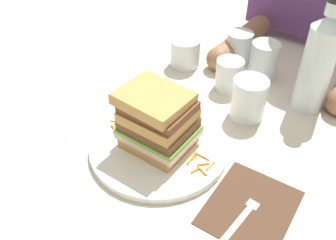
{
  "coord_description": "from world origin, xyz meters",
  "views": [
    {
      "loc": [
        0.33,
        -0.42,
        0.51
      ],
      "look_at": [
        0.01,
        0.02,
        0.05
      ],
      "focal_mm": 39.54,
      "sensor_mm": 36.0,
      "label": 1
    }
  ],
  "objects": [
    {
      "name": "carrot_shred_1",
      "position": [
        -0.09,
        0.01,
        0.02
      ],
      "size": [
        0.02,
        0.02,
        0.0
      ],
      "primitive_type": "cylinder",
      "rotation": [
        0.0,
        1.57,
        2.51
      ],
      "color": "orange",
      "rests_on": "main_plate"
    },
    {
      "name": "carrot_shred_7",
      "position": [
        0.08,
        -0.01,
        0.02
      ],
      "size": [
        0.01,
        0.03,
        0.0
      ],
      "primitive_type": "cylinder",
      "rotation": [
        0.0,
        1.57,
        4.82
      ],
      "color": "orange",
      "rests_on": "main_plate"
    },
    {
      "name": "empty_tumbler_3",
      "position": [
        0.01,
        0.26,
        0.04
      ],
      "size": [
        0.06,
        0.06,
        0.08
      ],
      "primitive_type": "cylinder",
      "color": "silver",
      "rests_on": "ground_plane"
    },
    {
      "name": "carrot_shred_5",
      "position": [
        -0.07,
        -0.01,
        0.02
      ],
      "size": [
        0.02,
        0.02,
        0.0
      ],
      "primitive_type": "cylinder",
      "rotation": [
        0.0,
        1.57,
        0.53
      ],
      "color": "orange",
      "rests_on": "main_plate"
    },
    {
      "name": "carrot_shred_3",
      "position": [
        -0.09,
        -0.03,
        0.02
      ],
      "size": [
        0.02,
        0.01,
        0.0
      ],
      "primitive_type": "cylinder",
      "rotation": [
        0.0,
        1.57,
        5.55
      ],
      "color": "orange",
      "rests_on": "main_plate"
    },
    {
      "name": "carrot_shred_11",
      "position": [
        0.1,
        -0.03,
        0.02
      ],
      "size": [
        0.01,
        0.02,
        0.0
      ],
      "primitive_type": "cylinder",
      "rotation": [
        0.0,
        1.57,
        4.42
      ],
      "color": "orange",
      "rests_on": "main_plate"
    },
    {
      "name": "carrot_shred_10",
      "position": [
        0.11,
        -0.02,
        0.02
      ],
      "size": [
        0.03,
        0.01,
        0.0
      ],
      "primitive_type": "cylinder",
      "rotation": [
        0.0,
        1.57,
        2.78
      ],
      "color": "orange",
      "rests_on": "main_plate"
    },
    {
      "name": "empty_tumbler_0",
      "position": [
        -0.13,
        0.28,
        0.04
      ],
      "size": [
        0.08,
        0.08,
        0.07
      ],
      "primitive_type": "cylinder",
      "color": "silver",
      "rests_on": "ground_plane"
    },
    {
      "name": "fork",
      "position": [
        0.21,
        -0.05,
        0.0
      ],
      "size": [
        0.03,
        0.17,
        0.0
      ],
      "color": "silver",
      "rests_on": "napkin_dark"
    },
    {
      "name": "carrot_shred_2",
      "position": [
        -0.11,
        -0.01,
        0.02
      ],
      "size": [
        0.03,
        0.01,
        0.0
      ],
      "primitive_type": "cylinder",
      "rotation": [
        0.0,
        1.57,
        3.62
      ],
      "color": "orange",
      "rests_on": "main_plate"
    },
    {
      "name": "empty_tumbler_1",
      "position": [
        0.05,
        0.35,
        0.05
      ],
      "size": [
        0.07,
        0.07,
        0.09
      ],
      "primitive_type": "cylinder",
      "color": "silver",
      "rests_on": "ground_plane"
    },
    {
      "name": "juice_glass",
      "position": [
        0.09,
        0.19,
        0.04
      ],
      "size": [
        0.07,
        0.07,
        0.09
      ],
      "color": "white",
      "rests_on": "ground_plane"
    },
    {
      "name": "sandwich",
      "position": [
        0.01,
        -0.01,
        0.07
      ],
      "size": [
        0.13,
        0.11,
        0.12
      ],
      "color": "tan",
      "rests_on": "main_plate"
    },
    {
      "name": "knife",
      "position": [
        -0.17,
        -0.01,
        0.0
      ],
      "size": [
        0.04,
        0.2,
        0.0
      ],
      "color": "silver",
      "rests_on": "ground_plane"
    },
    {
      "name": "carrot_shred_6",
      "position": [
        0.11,
        -0.01,
        0.02
      ],
      "size": [
        0.02,
        0.02,
        0.0
      ],
      "primitive_type": "cylinder",
      "rotation": [
        0.0,
        1.57,
        3.93
      ],
      "color": "orange",
      "rests_on": "main_plate"
    },
    {
      "name": "carrot_shred_9",
      "position": [
        0.08,
        0.0,
        0.02
      ],
      "size": [
        0.0,
        0.02,
        0.0
      ],
      "primitive_type": "cylinder",
      "rotation": [
        0.0,
        1.57,
        1.5
      ],
      "color": "orange",
      "rests_on": "main_plate"
    },
    {
      "name": "napkin_dark",
      "position": [
        0.22,
        -0.03,
        0.0
      ],
      "size": [
        0.14,
        0.17,
        0.0
      ],
      "primitive_type": "cube",
      "rotation": [
        0.0,
        0.0,
        0.06
      ],
      "color": "#4C3323",
      "rests_on": "ground_plane"
    },
    {
      "name": "main_plate",
      "position": [
        0.01,
        -0.01,
        0.01
      ],
      "size": [
        0.27,
        0.27,
        0.01
      ],
      "primitive_type": "cylinder",
      "color": "white",
      "rests_on": "ground_plane"
    },
    {
      "name": "water_bottle",
      "position": [
        0.19,
        0.3,
        0.11
      ],
      "size": [
        0.07,
        0.07,
        0.26
      ],
      "color": "silver",
      "rests_on": "ground_plane"
    },
    {
      "name": "carrot_shred_0",
      "position": [
        -0.1,
        -0.03,
        0.02
      ],
      "size": [
        0.02,
        0.01,
        0.0
      ],
      "primitive_type": "cylinder",
      "rotation": [
        0.0,
        1.57,
        2.88
      ],
      "color": "orange",
      "rests_on": "main_plate"
    },
    {
      "name": "carrot_shred_8",
      "position": [
        0.12,
        0.0,
        0.02
      ],
      "size": [
        0.01,
        0.03,
        0.0
      ],
      "primitive_type": "cylinder",
      "rotation": [
        0.0,
        1.57,
        4.63
      ],
      "color": "orange",
      "rests_on": "main_plate"
    },
    {
      "name": "empty_tumbler_2",
      "position": [
        -0.03,
        0.38,
        0.04
      ],
      "size": [
        0.07,
        0.07,
        0.08
      ],
      "primitive_type": "cylinder",
      "color": "silver",
      "rests_on": "ground_plane"
    },
    {
      "name": "carrot_shred_4",
      "position": [
        -0.1,
        -0.02,
        0.02
      ],
      "size": [
        0.01,
        0.02,
        0.0
      ],
      "primitive_type": "cylinder",
      "rotation": [
        0.0,
        1.57,
        2.05
      ],
      "color": "orange",
      "rests_on": "main_plate"
    },
    {
      "name": "carrot_shred_12",
      "position": [
        0.09,
        0.01,
        0.02
      ],
      "size": [
        0.03,
        0.0,
        0.0
      ],
      "primitive_type": "cylinder",
      "rotation": [
        0.0,
        1.57,
        6.25
      ],
      "color": "orange",
      "rests_on": "main_plate"
    },
    {
      "name": "ground_plane",
      "position": [
        0.0,
        0.0,
        0.0
      ],
      "size": [
        3.0,
        3.0,
        0.0
      ],
      "primitive_type": "plane",
      "color": "beige"
    }
  ]
}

